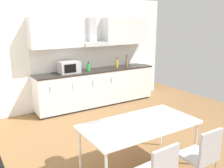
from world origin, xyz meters
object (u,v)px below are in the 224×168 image
chair_near_right (203,153)px  pendant_lamp (142,53)px  bottle_yellow (117,63)px  dining_table (140,126)px  bottle_brown (127,61)px  bottle_green (89,67)px  microwave (69,67)px

chair_near_right → pendant_lamp: (-0.38, 0.81, 1.20)m
bottle_yellow → dining_table: bearing=-117.3°
bottle_brown → bottle_green: bearing=-178.9°
chair_near_right → microwave: bearing=93.9°
chair_near_right → pendant_lamp: 1.49m
bottle_green → bottle_brown: size_ratio=0.73×
bottle_green → bottle_yellow: 0.86m
bottle_green → dining_table: bearing=-102.3°
bottle_green → bottle_brown: 1.17m
bottle_green → chair_near_right: 3.69m
microwave → chair_near_right: 3.74m
microwave → chair_near_right: size_ratio=0.55×
bottle_green → dining_table: 2.92m
bottle_yellow → chair_near_right: bearing=-106.7°
bottle_yellow → chair_near_right: 3.88m
bottle_yellow → dining_table: (-1.48, -2.87, -0.36)m
microwave → chair_near_right: microwave is taller
bottle_brown → dining_table: (-1.79, -2.86, -0.39)m
bottle_yellow → chair_near_right: size_ratio=0.31×
dining_table → pendant_lamp: size_ratio=5.27×
microwave → pendant_lamp: size_ratio=1.50×
microwave → pendant_lamp: 2.95m
microwave → dining_table: (-0.13, -2.88, -0.39)m
pendant_lamp → chair_near_right: bearing=-64.9°
bottle_green → bottle_brown: bottle_brown is taller
pendant_lamp → dining_table: bearing=-76.0°
bottle_yellow → bottle_brown: bottle_brown is taller
bottle_green → bottle_brown: (1.17, 0.02, 0.04)m
bottle_brown → bottle_yellow: bearing=177.1°
chair_near_right → pendant_lamp: size_ratio=2.72×
dining_table → pendant_lamp: (-0.00, 0.00, 1.04)m
microwave → dining_table: size_ratio=0.28×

